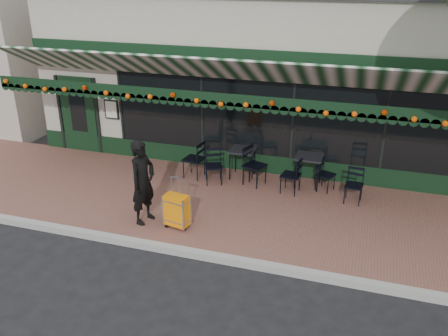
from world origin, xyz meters
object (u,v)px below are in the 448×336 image
(woman, at_px, (143,182))
(chair_a_left, at_px, (291,176))
(chair_a_right, at_px, (326,175))
(suitcase, at_px, (177,211))
(chair_b_left, at_px, (194,159))
(chair_a_front, at_px, (354,186))
(cafe_table_b, at_px, (242,152))
(cafe_table_a, at_px, (309,159))
(chair_b_front, at_px, (214,167))
(chair_b_right, at_px, (255,166))

(woman, bearing_deg, chair_a_left, -37.33)
(chair_a_right, bearing_deg, suitcase, 157.33)
(woman, bearing_deg, chair_b_left, 8.03)
(woman, bearing_deg, chair_a_right, -40.21)
(woman, distance_m, chair_a_front, 4.78)
(woman, distance_m, cafe_table_b, 3.15)
(cafe_table_a, relative_size, chair_a_left, 0.91)
(chair_a_front, height_order, chair_b_front, chair_b_front)
(cafe_table_b, distance_m, chair_a_front, 2.90)
(suitcase, bearing_deg, cafe_table_a, 62.05)
(cafe_table_b, bearing_deg, chair_b_right, -39.22)
(chair_b_left, bearing_deg, chair_b_right, 98.62)
(woman, height_order, chair_b_left, woman)
(chair_a_right, bearing_deg, chair_b_left, 116.48)
(chair_a_left, distance_m, chair_b_right, 0.96)
(woman, relative_size, chair_a_front, 2.21)
(woman, relative_size, chair_b_right, 1.85)
(suitcase, relative_size, cafe_table_a, 1.43)
(cafe_table_b, height_order, chair_b_right, chair_b_right)
(suitcase, height_order, chair_b_right, suitcase)
(suitcase, distance_m, chair_b_front, 2.31)
(chair_a_right, xyz_separation_m, chair_a_front, (0.69, -0.46, 0.02))
(chair_a_front, bearing_deg, chair_a_right, 150.15)
(cafe_table_a, relative_size, chair_a_front, 0.97)
(suitcase, distance_m, chair_a_right, 3.88)
(cafe_table_b, height_order, chair_b_left, chair_b_left)
(cafe_table_a, xyz_separation_m, chair_a_left, (-0.35, -0.49, -0.28))
(chair_a_right, xyz_separation_m, chair_b_left, (-3.33, -0.23, 0.09))
(chair_b_left, bearing_deg, woman, 3.21)
(suitcase, xyz_separation_m, chair_a_right, (2.75, 2.73, 0.01))
(chair_a_left, relative_size, chair_b_right, 0.89)
(suitcase, height_order, chair_b_front, suitcase)
(suitcase, distance_m, chair_a_front, 4.12)
(woman, distance_m, cafe_table_a, 4.16)
(chair_a_front, xyz_separation_m, chair_b_right, (-2.42, 0.26, 0.08))
(suitcase, xyz_separation_m, cafe_table_b, (0.62, 2.87, 0.31))
(chair_a_left, height_order, chair_b_right, chair_b_right)
(woman, relative_size, chair_b_left, 1.88)
(chair_a_left, height_order, chair_a_front, chair_a_left)
(chair_a_right, xyz_separation_m, chair_b_front, (-2.72, -0.42, 0.04))
(chair_b_right, bearing_deg, chair_b_front, 121.57)
(chair_a_left, xyz_separation_m, chair_b_front, (-1.93, -0.04, 0.00))
(cafe_table_b, xyz_separation_m, chair_b_left, (-1.19, -0.36, -0.20))
(cafe_table_a, height_order, chair_b_left, chair_b_left)
(woman, xyz_separation_m, chair_b_right, (1.78, 2.49, -0.42))
(cafe_table_a, height_order, chair_a_front, chair_a_front)
(cafe_table_b, bearing_deg, chair_a_right, -3.60)
(cafe_table_a, distance_m, chair_a_left, 0.66)
(cafe_table_a, distance_m, chair_b_right, 1.34)
(suitcase, bearing_deg, chair_a_left, 61.35)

